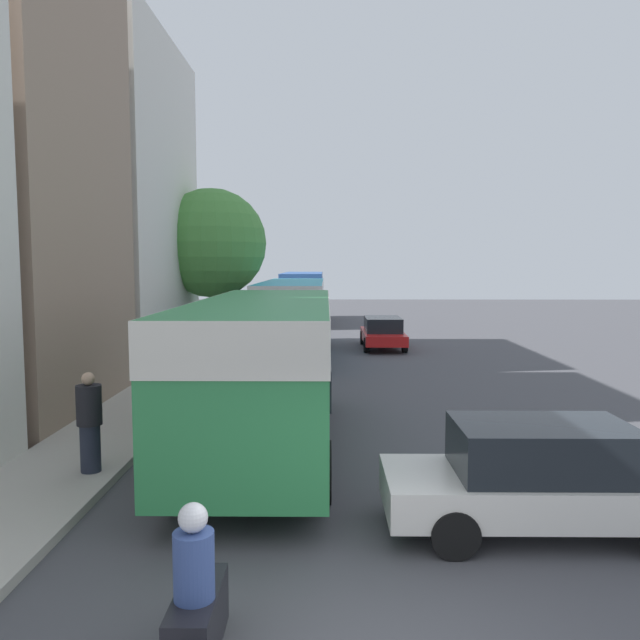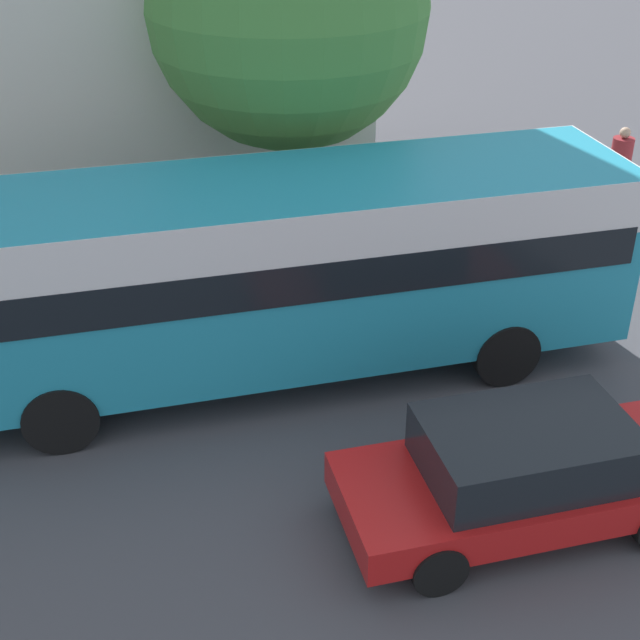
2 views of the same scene
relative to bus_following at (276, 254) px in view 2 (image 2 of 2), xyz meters
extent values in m
cube|color=teal|center=(0.00, 0.00, -0.21)|extent=(2.44, 10.21, 2.54)
cube|color=white|center=(0.00, 0.00, 0.68)|extent=(2.46, 10.26, 0.76)
cube|color=black|center=(0.00, 0.00, 0.11)|extent=(2.49, 9.80, 0.56)
cylinder|color=black|center=(-1.12, 3.16, -1.48)|extent=(0.28, 1.00, 1.00)
cylinder|color=black|center=(1.12, 3.16, -1.48)|extent=(0.28, 1.00, 1.00)
cylinder|color=black|center=(-1.12, -3.16, -1.48)|extent=(0.28, 1.00, 1.00)
cylinder|color=black|center=(1.12, -3.16, -1.48)|extent=(0.28, 1.00, 1.00)
cube|color=red|center=(3.89, 2.08, -1.43)|extent=(1.77, 4.33, 0.44)
cube|color=black|center=(3.89, 2.08, -0.90)|extent=(1.55, 2.38, 0.63)
cylinder|color=black|center=(3.08, 3.42, -1.66)|extent=(0.22, 0.64, 0.64)
cylinder|color=black|center=(3.08, 0.74, -1.66)|extent=(0.22, 0.64, 0.64)
cylinder|color=black|center=(4.70, 0.74, -1.66)|extent=(0.22, 0.64, 0.64)
cylinder|color=#232838|center=(-4.13, 8.07, -1.42)|extent=(0.35, 0.35, 0.82)
cylinder|color=maroon|center=(-4.13, 8.07, -0.67)|extent=(0.43, 0.43, 0.68)
sphere|color=tan|center=(-4.13, 8.07, -0.22)|extent=(0.22, 0.22, 0.22)
cylinder|color=brown|center=(-3.49, 1.02, -0.45)|extent=(0.36, 0.36, 2.75)
sphere|color=#47893D|center=(-3.49, 1.02, 2.66)|extent=(4.62, 4.62, 4.62)
camera|label=1|loc=(1.36, -25.56, 1.81)|focal=35.00mm
camera|label=2|loc=(11.12, -2.26, 5.47)|focal=50.00mm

